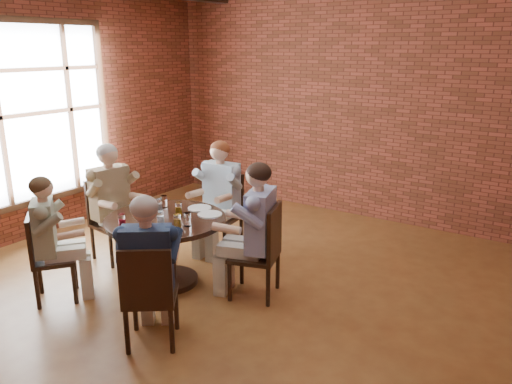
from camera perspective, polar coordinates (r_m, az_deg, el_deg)
The scene contains 28 objects.
floor at distance 5.03m, azimuth -4.95°, elevation -13.31°, with size 7.00×7.00×0.00m, color brown.
wall_back at distance 7.46m, azimuth 11.99°, elevation 9.98°, with size 7.00×7.00×0.00m, color brown.
wall_left at distance 6.95m, azimuth -26.97°, elevation 8.13°, with size 7.00×7.00×0.00m, color brown.
window at distance 7.10m, azimuth -23.83°, elevation 8.24°, with size 0.10×2.16×2.36m.
dining_table at distance 5.41m, azimuth -10.20°, elevation -5.10°, with size 1.27×1.27×0.75m.
chair_a at distance 5.06m, azimuth 0.83°, elevation -6.46°, with size 0.58×0.58×0.98m.
diner_a at distance 5.01m, azimuth -0.21°, elevation -4.48°, with size 0.57×0.70×1.40m, color #4153A9, non-canonical shape.
chair_b at distance 6.27m, azimuth -3.76°, elevation -1.94°, with size 0.49×0.49×0.97m.
diner_b at distance 6.14m, azimuth -4.26°, elevation -0.65°, with size 0.56×0.69×1.39m, color #9EB6CA, non-canonical shape.
chair_c at distance 6.25m, azimuth -16.34°, elevation -2.60°, with size 0.52×0.52×0.97m.
diner_c at distance 6.12m, azimuth -15.99°, elevation -1.25°, with size 0.57×0.70×1.40m, color brown, non-canonical shape.
chair_d at distance 5.41m, azimuth -22.96°, elevation -6.57°, with size 0.57×0.57×0.91m.
diner_d at distance 5.35m, azimuth -22.29°, elevation -5.06°, with size 0.50×0.61×1.29m, color gray, non-canonical shape.
chair_e at distance 4.33m, azimuth -12.14°, elevation -11.21°, with size 0.60×0.60×0.94m.
diner_e at distance 4.33m, azimuth -12.09°, elevation -8.82°, with size 0.53×0.65×1.34m, color #182643, non-canonical shape.
plate_a at distance 5.35m, azimuth -5.31°, elevation -2.56°, with size 0.26×0.26×0.01m, color white.
plate_b at distance 5.56m, azimuth -6.47°, elevation -1.84°, with size 0.26×0.26×0.01m, color white.
plate_c at distance 5.71m, azimuth -12.05°, elevation -1.64°, with size 0.26×0.26×0.01m, color white.
plate_d at distance 4.87m, azimuth -9.89°, elevation -4.68°, with size 0.26×0.26×0.01m, color white.
glass_a at distance 5.03m, azimuth -7.84°, elevation -3.12°, with size 0.07×0.07×0.14m, color white.
glass_b at distance 5.37m, azimuth -8.84°, elevation -1.92°, with size 0.07×0.07×0.14m, color white.
glass_c at distance 5.64m, azimuth -10.46°, elevation -1.09°, with size 0.07×0.07×0.14m, color white.
glass_d at distance 5.52m, azimuth -11.02°, elevation -1.50°, with size 0.07×0.07×0.14m, color white.
glass_e at distance 5.51m, azimuth -12.63°, elevation -1.64°, with size 0.07×0.07×0.14m, color white.
glass_f at distance 5.12m, azimuth -15.05°, elevation -3.20°, with size 0.07×0.07×0.14m, color white.
glass_g at distance 5.13m, azimuth -10.86°, elevation -2.91°, with size 0.07×0.07×0.14m, color white.
glass_h at distance 5.01m, azimuth -8.97°, elevation -3.27°, with size 0.07×0.07×0.14m, color white.
smartphone at distance 4.96m, azimuth -11.14°, elevation -4.39°, with size 0.08×0.15×0.01m, color black.
Camera 1 is at (2.77, -3.38, 2.49)m, focal length 35.00 mm.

